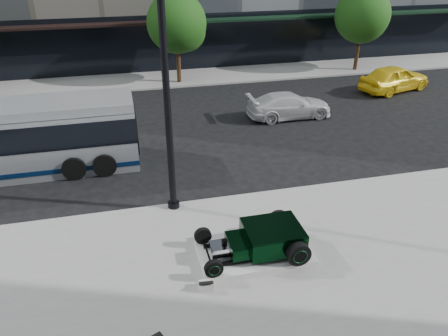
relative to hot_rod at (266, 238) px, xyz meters
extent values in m
plane|color=black|center=(-0.86, 5.54, -0.70)|extent=(120.00, 120.00, 0.00)
cube|color=gray|center=(-0.86, 19.54, -0.64)|extent=(70.00, 4.00, 0.12)
cube|color=black|center=(-10.86, 21.74, 1.30)|extent=(22.00, 0.50, 4.00)
cube|color=black|center=(12.14, 21.74, 1.30)|extent=(24.00, 0.50, 4.00)
cube|color=black|center=(12.14, 21.14, 2.90)|extent=(24.00, 1.60, 0.15)
cylinder|color=black|center=(0.14, 18.54, 0.72)|extent=(0.28, 0.28, 2.60)
sphere|color=#113A10|center=(0.14, 18.54, 3.22)|extent=(3.80, 3.80, 3.80)
sphere|color=#113A10|center=(0.74, 18.84, 2.62)|extent=(2.60, 2.60, 2.60)
cylinder|color=black|center=(13.14, 18.54, 0.72)|extent=(0.28, 0.28, 2.60)
sphere|color=#113A10|center=(13.14, 18.54, 3.22)|extent=(3.80, 3.80, 3.80)
sphere|color=#113A10|center=(13.74, 18.84, 2.62)|extent=(2.60, 2.60, 2.60)
cube|color=silver|center=(-0.33, 0.00, -0.50)|extent=(3.40, 1.80, 0.15)
cube|color=black|center=(-0.33, -0.45, -0.33)|extent=(3.00, 0.08, 0.10)
cube|color=black|center=(-0.33, 0.45, -0.33)|extent=(3.00, 0.08, 0.10)
cube|color=black|center=(0.22, 0.00, 0.02)|extent=(1.70, 1.45, 0.62)
cube|color=black|center=(0.22, 0.00, 0.35)|extent=(1.70, 1.45, 0.06)
cube|color=black|center=(-0.88, 0.00, -0.10)|extent=(0.55, 1.05, 0.38)
cube|color=silver|center=(-1.43, 0.00, -0.15)|extent=(0.55, 0.55, 0.34)
cylinder|color=black|center=(-1.28, 0.00, 0.12)|extent=(0.18, 0.18, 0.10)
cylinder|color=black|center=(-1.78, 0.00, -0.27)|extent=(0.06, 1.55, 0.06)
cylinder|color=black|center=(0.72, -0.85, -0.07)|extent=(0.72, 0.24, 0.72)
cylinder|color=black|center=(0.72, -0.98, -0.07)|extent=(0.37, 0.02, 0.37)
torus|color=#0A381B|center=(0.72, -0.99, -0.07)|extent=(0.44, 0.02, 0.44)
cylinder|color=black|center=(0.72, 0.85, -0.07)|extent=(0.72, 0.24, 0.72)
cylinder|color=black|center=(0.72, 0.98, -0.07)|extent=(0.37, 0.02, 0.37)
torus|color=#0A381B|center=(0.72, 0.99, -0.07)|extent=(0.44, 0.02, 0.44)
cylinder|color=black|center=(-1.78, -0.78, -0.16)|extent=(0.54, 0.16, 0.54)
cylinder|color=black|center=(-1.78, -0.87, -0.16)|extent=(0.28, 0.02, 0.28)
torus|color=#0A381B|center=(-1.78, -0.88, -0.16)|extent=(0.34, 0.02, 0.34)
cylinder|color=black|center=(-1.78, 0.78, -0.16)|extent=(0.54, 0.16, 0.54)
cylinder|color=black|center=(-1.78, 0.87, -0.16)|extent=(0.28, 0.02, 0.28)
torus|color=#0A381B|center=(-1.78, 0.88, -0.16)|extent=(0.34, 0.02, 0.34)
cube|color=silver|center=(-2.07, -1.07, -0.47)|extent=(0.43, 0.34, 0.22)
cube|color=black|center=(-2.07, -1.07, -0.34)|extent=(0.43, 0.32, 0.15)
cylinder|color=black|center=(-2.36, 3.29, 3.26)|extent=(0.23, 0.23, 7.67)
cylinder|color=black|center=(-2.36, 3.29, -0.48)|extent=(0.42, 0.42, 0.19)
cube|color=black|center=(-3.31, 7.79, 0.85)|extent=(0.06, 2.30, 1.70)
cylinder|color=black|center=(-5.94, 6.49, -0.22)|extent=(0.96, 0.28, 0.96)
cylinder|color=black|center=(-5.94, 9.09, -0.22)|extent=(0.96, 0.28, 0.96)
cylinder|color=black|center=(-4.74, 6.49, -0.22)|extent=(0.96, 0.28, 0.96)
cylinder|color=black|center=(-4.74, 9.09, -0.22)|extent=(0.96, 0.28, 0.96)
imported|color=silver|center=(5.02, 10.94, -0.03)|extent=(4.63, 1.92, 1.34)
imported|color=yellow|center=(13.17, 13.71, 0.12)|extent=(5.16, 3.18, 1.64)
camera|label=1|loc=(-3.74, -10.02, 8.04)|focal=35.00mm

